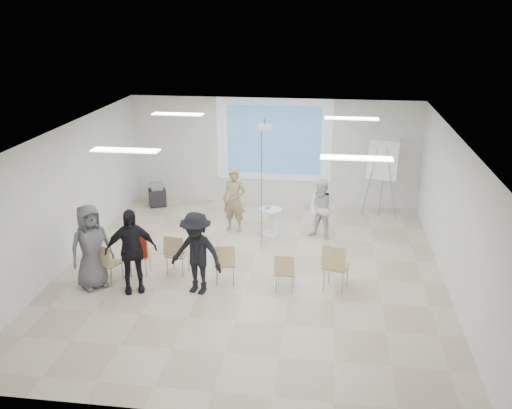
# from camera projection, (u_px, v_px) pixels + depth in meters

# --- Properties ---
(floor) EXTENTS (8.00, 9.00, 0.10)m
(floor) POSITION_uv_depth(u_px,v_px,m) (251.00, 274.00, 12.14)
(floor) COLOR beige
(floor) RESTS_ON ground
(ceiling) EXTENTS (8.00, 9.00, 0.10)m
(ceiling) POSITION_uv_depth(u_px,v_px,m) (251.00, 131.00, 11.11)
(ceiling) COLOR white
(ceiling) RESTS_ON wall_back
(wall_back) EXTENTS (8.00, 0.10, 3.00)m
(wall_back) POSITION_uv_depth(u_px,v_px,m) (274.00, 152.00, 15.88)
(wall_back) COLOR silver
(wall_back) RESTS_ON floor
(wall_left) EXTENTS (0.10, 9.00, 3.00)m
(wall_left) POSITION_uv_depth(u_px,v_px,m) (63.00, 197.00, 12.13)
(wall_left) COLOR silver
(wall_left) RESTS_ON floor
(wall_right) EXTENTS (0.10, 9.00, 3.00)m
(wall_right) POSITION_uv_depth(u_px,v_px,m) (456.00, 215.00, 11.11)
(wall_right) COLOR silver
(wall_right) RESTS_ON floor
(projection_halo) EXTENTS (3.20, 0.01, 2.30)m
(projection_halo) POSITION_uv_depth(u_px,v_px,m) (274.00, 140.00, 15.70)
(projection_halo) COLOR silver
(projection_halo) RESTS_ON wall_back
(projection_image) EXTENTS (2.60, 0.01, 1.90)m
(projection_image) POSITION_uv_depth(u_px,v_px,m) (274.00, 140.00, 15.69)
(projection_image) COLOR teal
(projection_image) RESTS_ON wall_back
(pedestal_table) EXTENTS (0.58, 0.58, 0.71)m
(pedestal_table) POSITION_uv_depth(u_px,v_px,m) (270.00, 220.00, 13.95)
(pedestal_table) COLOR white
(pedestal_table) RESTS_ON floor
(player_left) EXTENTS (0.73, 0.56, 1.82)m
(player_left) POSITION_uv_depth(u_px,v_px,m) (234.00, 196.00, 14.07)
(player_left) COLOR tan
(player_left) RESTS_ON floor
(player_right) EXTENTS (0.99, 0.91, 1.64)m
(player_right) POSITION_uv_depth(u_px,v_px,m) (322.00, 206.00, 13.61)
(player_right) COLOR white
(player_right) RESTS_ON floor
(controller_left) EXTENTS (0.06, 0.13, 0.04)m
(controller_left) POSITION_uv_depth(u_px,v_px,m) (243.00, 182.00, 14.18)
(controller_left) COLOR white
(controller_left) RESTS_ON player_left
(controller_right) EXTENTS (0.08, 0.11, 0.04)m
(controller_right) POSITION_uv_depth(u_px,v_px,m) (315.00, 192.00, 13.77)
(controller_right) COLOR white
(controller_right) RESTS_ON player_right
(chair_far_left) EXTENTS (0.54, 0.56, 0.86)m
(chair_far_left) POSITION_uv_depth(u_px,v_px,m) (107.00, 261.00, 11.47)
(chair_far_left) COLOR tan
(chair_far_left) RESTS_ON floor
(chair_left_mid) EXTENTS (0.43, 0.46, 0.86)m
(chair_left_mid) POSITION_uv_depth(u_px,v_px,m) (139.00, 253.00, 11.82)
(chair_left_mid) COLOR tan
(chair_left_mid) RESTS_ON floor
(chair_left_inner) EXTENTS (0.48, 0.51, 0.91)m
(chair_left_inner) POSITION_uv_depth(u_px,v_px,m) (176.00, 252.00, 11.82)
(chair_left_inner) COLOR tan
(chair_left_inner) RESTS_ON floor
(chair_center) EXTENTS (0.48, 0.51, 0.88)m
(chair_center) POSITION_uv_depth(u_px,v_px,m) (225.00, 261.00, 11.44)
(chair_center) COLOR tan
(chair_center) RESTS_ON floor
(chair_right_inner) EXTENTS (0.41, 0.44, 0.82)m
(chair_right_inner) POSITION_uv_depth(u_px,v_px,m) (285.00, 270.00, 11.14)
(chair_right_inner) COLOR tan
(chair_right_inner) RESTS_ON floor
(chair_right_far) EXTENTS (0.58, 0.61, 1.00)m
(chair_right_far) POSITION_uv_depth(u_px,v_px,m) (335.00, 264.00, 11.16)
(chair_right_far) COLOR tan
(chair_right_far) RESTS_ON floor
(red_jacket) EXTENTS (0.49, 0.14, 0.46)m
(red_jacket) POSITION_uv_depth(u_px,v_px,m) (135.00, 247.00, 11.62)
(red_jacket) COLOR #A02313
(red_jacket) RESTS_ON chair_left_mid
(laptop) EXTENTS (0.36, 0.28, 0.03)m
(laptop) POSITION_uv_depth(u_px,v_px,m) (178.00, 252.00, 11.93)
(laptop) COLOR black
(laptop) RESTS_ON chair_left_inner
(audience_left) EXTENTS (1.32, 1.07, 1.96)m
(audience_left) POSITION_uv_depth(u_px,v_px,m) (130.00, 245.00, 11.04)
(audience_left) COLOR black
(audience_left) RESTS_ON floor
(audience_mid) EXTENTS (1.36, 0.96, 1.89)m
(audience_mid) POSITION_uv_depth(u_px,v_px,m) (196.00, 248.00, 10.99)
(audience_mid) COLOR black
(audience_mid) RESTS_ON floor
(audience_outer) EXTENTS (1.11, 1.12, 1.95)m
(audience_outer) POSITION_uv_depth(u_px,v_px,m) (90.00, 242.00, 11.20)
(audience_outer) COLOR slate
(audience_outer) RESTS_ON floor
(flipchart_easel) EXTENTS (0.90, 0.71, 2.15)m
(flipchart_easel) POSITION_uv_depth(u_px,v_px,m) (383.00, 160.00, 14.75)
(flipchart_easel) COLOR #96999E
(flipchart_easel) RESTS_ON floor
(av_cart) EXTENTS (0.57, 0.52, 0.69)m
(av_cart) POSITION_uv_depth(u_px,v_px,m) (157.00, 195.00, 16.00)
(av_cart) COLOR black
(av_cart) RESTS_ON floor
(ceiling_projector) EXTENTS (0.30, 0.25, 3.00)m
(ceiling_projector) POSITION_uv_depth(u_px,v_px,m) (265.00, 133.00, 12.61)
(ceiling_projector) COLOR white
(ceiling_projector) RESTS_ON ceiling
(fluor_panel_nw) EXTENTS (1.20, 0.30, 0.02)m
(fluor_panel_nw) POSITION_uv_depth(u_px,v_px,m) (178.00, 114.00, 13.26)
(fluor_panel_nw) COLOR white
(fluor_panel_nw) RESTS_ON ceiling
(fluor_panel_ne) EXTENTS (1.20, 0.30, 0.02)m
(fluor_panel_ne) POSITION_uv_depth(u_px,v_px,m) (352.00, 118.00, 12.75)
(fluor_panel_ne) COLOR white
(fluor_panel_ne) RESTS_ON ceiling
(fluor_panel_sw) EXTENTS (1.20, 0.30, 0.02)m
(fluor_panel_sw) POSITION_uv_depth(u_px,v_px,m) (126.00, 150.00, 9.98)
(fluor_panel_sw) COLOR white
(fluor_panel_sw) RESTS_ON ceiling
(fluor_panel_se) EXTENTS (1.20, 0.30, 0.02)m
(fluor_panel_se) POSITION_uv_depth(u_px,v_px,m) (357.00, 158.00, 9.48)
(fluor_panel_se) COLOR white
(fluor_panel_se) RESTS_ON ceiling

